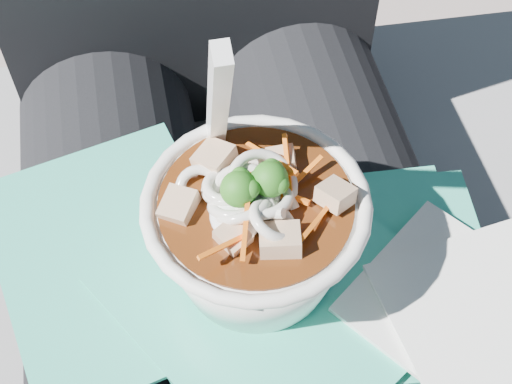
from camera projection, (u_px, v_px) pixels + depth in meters
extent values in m
cube|color=slate|center=(227.00, 311.00, 0.92)|extent=(1.02, 0.54, 0.46)
cylinder|color=black|center=(131.00, 325.00, 0.57)|extent=(0.16, 0.48, 0.16)
cylinder|color=black|center=(360.00, 283.00, 0.59)|extent=(0.16, 0.48, 0.16)
cube|color=#2AB293|center=(390.00, 259.00, 0.51)|extent=(0.12, 0.16, 0.00)
cube|color=#2AB293|center=(380.00, 272.00, 0.50)|extent=(0.18, 0.18, 0.00)
cube|color=#2AB293|center=(241.00, 277.00, 0.50)|extent=(0.19, 0.20, 0.00)
cube|color=#2AB293|center=(259.00, 295.00, 0.49)|extent=(0.16, 0.17, 0.00)
cube|color=#2AB293|center=(340.00, 271.00, 0.49)|extent=(0.16, 0.17, 0.00)
cube|color=#2AB293|center=(112.00, 256.00, 0.50)|extent=(0.19, 0.23, 0.00)
cube|color=#2AB293|center=(275.00, 291.00, 0.48)|extent=(0.26, 0.26, 0.00)
cube|color=white|center=(451.00, 303.00, 0.47)|extent=(0.16, 0.16, 0.00)
cube|color=white|center=(489.00, 317.00, 0.46)|extent=(0.14, 0.14, 0.00)
torus|color=white|center=(256.00, 204.00, 0.43)|extent=(0.14, 0.14, 0.01)
cylinder|color=#421D09|center=(256.00, 206.00, 0.43)|extent=(0.12, 0.12, 0.01)
torus|color=silver|center=(236.00, 204.00, 0.42)|extent=(0.05, 0.05, 0.03)
torus|color=silver|center=(261.00, 198.00, 0.42)|extent=(0.06, 0.05, 0.02)
torus|color=silver|center=(258.00, 181.00, 0.44)|extent=(0.04, 0.05, 0.03)
torus|color=silver|center=(263.00, 183.00, 0.42)|extent=(0.06, 0.06, 0.03)
torus|color=silver|center=(244.00, 199.00, 0.43)|extent=(0.06, 0.06, 0.04)
torus|color=silver|center=(200.00, 189.00, 0.43)|extent=(0.04, 0.04, 0.03)
torus|color=silver|center=(253.00, 182.00, 0.43)|extent=(0.06, 0.06, 0.01)
torus|color=silver|center=(251.00, 201.00, 0.43)|extent=(0.03, 0.03, 0.02)
torus|color=silver|center=(229.00, 189.00, 0.43)|extent=(0.05, 0.04, 0.02)
torus|color=silver|center=(226.00, 187.00, 0.43)|extent=(0.04, 0.04, 0.01)
torus|color=silver|center=(273.00, 221.00, 0.41)|extent=(0.04, 0.04, 0.03)
torus|color=silver|center=(247.00, 184.00, 0.43)|extent=(0.04, 0.04, 0.02)
torus|color=silver|center=(241.00, 208.00, 0.42)|extent=(0.05, 0.05, 0.04)
cylinder|color=silver|center=(272.00, 210.00, 0.42)|extent=(0.01, 0.03, 0.02)
cylinder|color=silver|center=(263.00, 214.00, 0.42)|extent=(0.03, 0.02, 0.02)
cylinder|color=silver|center=(244.00, 208.00, 0.42)|extent=(0.03, 0.01, 0.01)
cylinder|color=silver|center=(287.00, 190.00, 0.43)|extent=(0.01, 0.02, 0.02)
cylinder|color=#7FA24E|center=(270.00, 191.00, 0.43)|extent=(0.01, 0.01, 0.01)
sphere|color=#185914|center=(270.00, 179.00, 0.42)|extent=(0.02, 0.02, 0.02)
sphere|color=#185914|center=(271.00, 167.00, 0.42)|extent=(0.01, 0.01, 0.01)
sphere|color=#185914|center=(274.00, 169.00, 0.42)|extent=(0.01, 0.01, 0.01)
sphere|color=#185914|center=(257.00, 179.00, 0.42)|extent=(0.01, 0.01, 0.01)
sphere|color=#185914|center=(280.00, 184.00, 0.41)|extent=(0.01, 0.01, 0.01)
cylinder|color=#7FA24E|center=(239.00, 201.00, 0.42)|extent=(0.01, 0.01, 0.01)
sphere|color=#185914|center=(239.00, 189.00, 0.41)|extent=(0.02, 0.02, 0.02)
sphere|color=#185914|center=(242.00, 177.00, 0.42)|extent=(0.01, 0.01, 0.01)
sphere|color=#185914|center=(240.00, 176.00, 0.42)|extent=(0.01, 0.01, 0.01)
sphere|color=#185914|center=(251.00, 189.00, 0.41)|extent=(0.01, 0.01, 0.01)
sphere|color=#185914|center=(251.00, 186.00, 0.41)|extent=(0.01, 0.01, 0.01)
cube|color=orange|center=(246.00, 182.00, 0.43)|extent=(0.04, 0.00, 0.01)
cube|color=orange|center=(223.00, 246.00, 0.40)|extent=(0.03, 0.02, 0.01)
cube|color=orange|center=(253.00, 175.00, 0.43)|extent=(0.05, 0.02, 0.01)
cube|color=orange|center=(264.00, 174.00, 0.44)|extent=(0.03, 0.02, 0.01)
cube|color=orange|center=(245.00, 230.00, 0.40)|extent=(0.01, 0.04, 0.01)
cube|color=orange|center=(283.00, 193.00, 0.43)|extent=(0.03, 0.03, 0.01)
cube|color=orange|center=(313.00, 225.00, 0.41)|extent=(0.03, 0.02, 0.01)
cube|color=orange|center=(272.00, 158.00, 0.43)|extent=(0.03, 0.04, 0.02)
cube|color=orange|center=(288.00, 164.00, 0.43)|extent=(0.01, 0.04, 0.01)
cube|color=orange|center=(300.00, 178.00, 0.43)|extent=(0.03, 0.02, 0.01)
cube|color=tan|center=(335.00, 195.00, 0.42)|extent=(0.03, 0.03, 0.02)
cube|color=tan|center=(281.00, 160.00, 0.44)|extent=(0.02, 0.02, 0.01)
cube|color=tan|center=(215.00, 159.00, 0.44)|extent=(0.03, 0.03, 0.02)
cube|color=tan|center=(179.00, 206.00, 0.42)|extent=(0.03, 0.03, 0.02)
cube|color=tan|center=(233.00, 237.00, 0.41)|extent=(0.02, 0.03, 0.01)
cube|color=tan|center=(280.00, 240.00, 0.41)|extent=(0.03, 0.03, 0.02)
ellipsoid|color=white|center=(235.00, 216.00, 0.42)|extent=(0.03, 0.04, 0.01)
cube|color=white|center=(218.00, 100.00, 0.40)|extent=(0.01, 0.06, 0.13)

